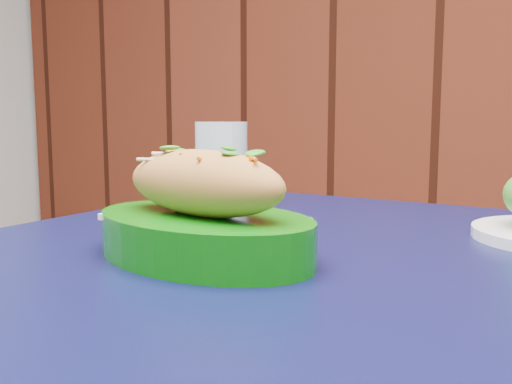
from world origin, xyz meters
The scene contains 3 objects.
cafe_table centered at (-0.16, 1.39, 0.66)m, with size 0.83×0.83×0.75m.
banh_mi_basket centered at (-0.26, 1.32, 0.79)m, with size 0.27×0.21×0.11m.
water_glass centered at (-0.42, 1.61, 0.81)m, with size 0.08×0.08×0.13m, color silver.
Camera 1 is at (0.04, 0.88, 0.88)m, focal length 40.00 mm.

